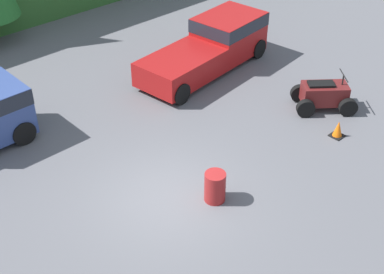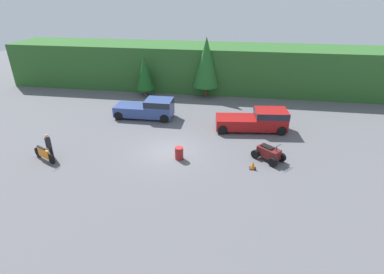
{
  "view_description": "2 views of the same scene",
  "coord_description": "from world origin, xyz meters",
  "views": [
    {
      "loc": [
        -7.04,
        -8.53,
        9.71
      ],
      "look_at": [
        1.55,
        0.7,
        0.95
      ],
      "focal_mm": 50.0,
      "sensor_mm": 36.0,
      "label": 1
    },
    {
      "loc": [
        4.56,
        -18.46,
        10.59
      ],
      "look_at": [
        1.55,
        0.7,
        0.95
      ],
      "focal_mm": 28.0,
      "sensor_mm": 36.0,
      "label": 2
    }
  ],
  "objects": [
    {
      "name": "ground_plane",
      "position": [
        0.0,
        0.0,
        0.0
      ],
      "size": [
        80.0,
        80.0,
        0.0
      ],
      "primitive_type": "plane",
      "color": "#5B5B60"
    },
    {
      "name": "pickup_truck_red",
      "position": [
        6.4,
        4.74,
        0.95
      ],
      "size": [
        5.92,
        2.7,
        1.79
      ],
      "rotation": [
        0.0,
        0.0,
        0.12
      ],
      "color": "maroon",
      "rests_on": "ground_plane"
    },
    {
      "name": "quad_atv",
      "position": [
        6.97,
        -0.08,
        0.51
      ],
      "size": [
        2.36,
        2.26,
        1.28
      ],
      "rotation": [
        0.0,
        0.0,
        -0.7
      ],
      "color": "black",
      "rests_on": "ground_plane"
    },
    {
      "name": "traffic_cone",
      "position": [
        5.91,
        -1.42,
        0.25
      ],
      "size": [
        0.42,
        0.42,
        0.55
      ],
      "color": "black",
      "rests_on": "ground_plane"
    },
    {
      "name": "steel_barrel",
      "position": [
        0.91,
        -0.9,
        0.44
      ],
      "size": [
        0.58,
        0.58,
        0.88
      ],
      "color": "maroon",
      "rests_on": "ground_plane"
    }
  ]
}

